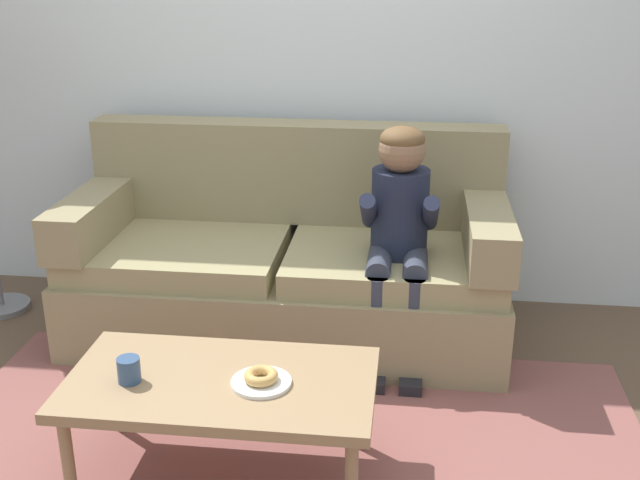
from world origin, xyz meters
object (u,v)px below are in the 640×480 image
donut (261,376)px  toy_controller (158,414)px  couch (289,265)px  person_child (399,224)px  mug (129,370)px  coffee_table (221,389)px

donut → toy_controller: bearing=145.3°
couch → person_child: bearing=-21.7°
donut → mug: (-0.46, -0.04, 0.01)m
person_child → mug: bearing=-130.7°
couch → toy_controller: couch is taller
person_child → toy_controller: bearing=-145.6°
couch → mug: size_ratio=23.15×
coffee_table → toy_controller: size_ratio=4.79×
person_child → donut: bearing=-113.6°
person_child → toy_controller: person_child is taller
person_child → mug: 1.39m
couch → coffee_table: bearing=-92.3°
mug → toy_controller: bearing=97.9°
couch → toy_controller: bearing=-115.4°
coffee_table → donut: (0.15, -0.02, 0.07)m
donut → toy_controller: size_ratio=0.53×
couch → donut: size_ratio=17.36×
mug → person_child: bearing=49.3°
coffee_table → mug: mug is taller
donut → mug: 0.46m
donut → mug: mug is taller
person_child → toy_controller: (-0.95, -0.65, -0.65)m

